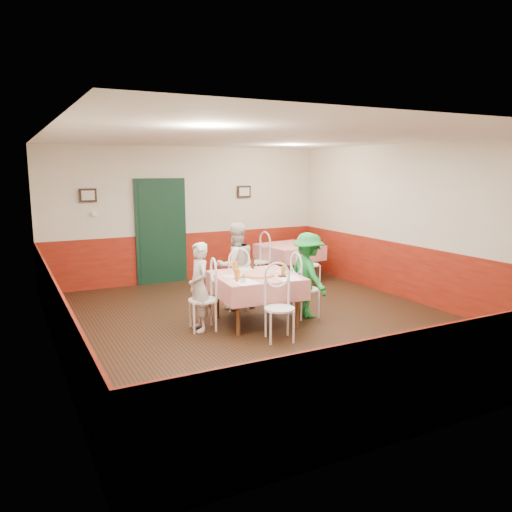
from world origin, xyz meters
name	(u,v)px	position (x,y,z in m)	size (l,w,h in m)	color
floor	(266,324)	(0.00, 0.00, 0.00)	(7.00, 7.00, 0.00)	black
ceiling	(267,137)	(0.00, 0.00, 2.80)	(7.00, 7.00, 0.00)	white
back_wall	(188,214)	(0.00, 3.50, 1.40)	(6.00, 0.10, 2.80)	beige
front_wall	(456,279)	(0.00, -3.50, 1.40)	(6.00, 0.10, 2.80)	beige
left_wall	(51,248)	(-3.00, 0.00, 1.40)	(0.10, 7.00, 2.80)	beige
right_wall	(416,223)	(3.00, 0.00, 1.40)	(0.10, 7.00, 2.80)	beige
wainscot_back	(189,256)	(0.00, 3.48, 0.50)	(6.00, 0.03, 1.00)	maroon
wainscot_front	(448,375)	(0.00, -3.48, 0.50)	(6.00, 0.03, 1.00)	maroon
wainscot_left	(57,319)	(-2.98, 0.00, 0.50)	(0.03, 7.00, 1.00)	maroon
wainscot_right	(413,273)	(2.98, 0.00, 0.50)	(0.03, 7.00, 1.00)	maroon
door	(161,233)	(-0.60, 3.45, 1.05)	(0.96, 0.06, 2.10)	black
picture_left	(88,195)	(-2.00, 3.45, 1.85)	(0.32, 0.03, 0.26)	black
picture_right	(244,192)	(1.30, 3.45, 1.85)	(0.32, 0.03, 0.26)	black
thermostat	(94,213)	(-1.90, 3.45, 1.50)	(0.10, 0.03, 0.10)	white
main_table	(256,299)	(-0.12, 0.11, 0.38)	(1.22, 1.22, 0.77)	red
second_table	(289,262)	(1.90, 2.49, 0.38)	(1.12, 1.12, 0.77)	red
chair_left	(203,300)	(-0.97, 0.18, 0.45)	(0.42, 0.42, 0.90)	white
chair_right	(305,289)	(0.72, 0.04, 0.45)	(0.42, 0.42, 0.90)	white
chair_far	(237,283)	(-0.05, 0.96, 0.45)	(0.42, 0.42, 0.90)	white
chair_near	(280,309)	(-0.19, -0.74, 0.45)	(0.42, 0.42, 0.90)	white
chair_second_a	(258,262)	(1.15, 2.49, 0.45)	(0.42, 0.42, 0.90)	white
chair_second_b	(309,265)	(1.90, 1.74, 0.45)	(0.42, 0.42, 0.90)	white
pizza	(258,275)	(-0.12, 0.03, 0.78)	(0.47, 0.47, 0.03)	#B74723
plate_left	(231,277)	(-0.54, 0.12, 0.77)	(0.25, 0.25, 0.01)	white
plate_right	(282,272)	(0.32, 0.06, 0.77)	(0.25, 0.25, 0.01)	white
plate_far	(245,269)	(-0.11, 0.51, 0.77)	(0.25, 0.25, 0.01)	white
glass_a	(237,275)	(-0.53, -0.08, 0.84)	(0.08, 0.08, 0.15)	#BF7219
glass_b	(283,271)	(0.23, -0.12, 0.82)	(0.07, 0.07, 0.13)	#BF7219
glass_c	(235,266)	(-0.27, 0.54, 0.83)	(0.08, 0.08, 0.14)	#BF7219
beer_bottle	(253,263)	(0.03, 0.52, 0.86)	(0.05, 0.05, 0.19)	#381C0A
shaker_a	(241,280)	(-0.56, -0.30, 0.81)	(0.04, 0.04, 0.09)	silver
shaker_b	(244,280)	(-0.52, -0.30, 0.81)	(0.04, 0.04, 0.09)	silver
shaker_c	(237,279)	(-0.58, -0.19, 0.81)	(0.04, 0.04, 0.09)	#B23319
menu_left	(245,282)	(-0.49, -0.27, 0.76)	(0.30, 0.40, 0.00)	white
menu_right	(289,278)	(0.21, -0.32, 0.76)	(0.30, 0.40, 0.00)	white
wallet	(282,276)	(0.16, -0.20, 0.77)	(0.11, 0.09, 0.02)	black
diner_left	(199,287)	(-1.02, 0.18, 0.65)	(0.48, 0.31, 1.31)	gray
diner_far	(236,266)	(-0.05, 1.00, 0.73)	(0.71, 0.56, 1.47)	gray
diner_right	(308,275)	(0.77, 0.03, 0.68)	(0.88, 0.51, 1.36)	gray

